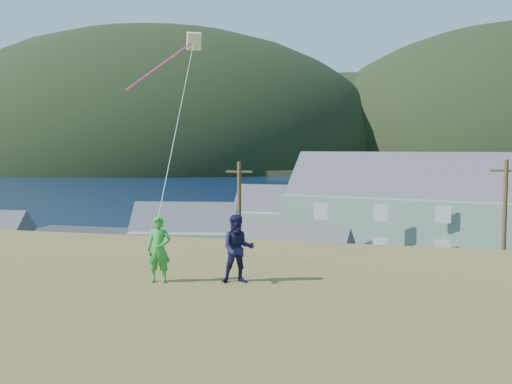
% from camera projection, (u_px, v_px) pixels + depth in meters
% --- Properties ---
extents(ground, '(900.00, 900.00, 0.00)m').
position_uv_depth(ground, '(245.00, 327.00, 32.97)').
color(ground, '#0A1638').
rests_on(ground, ground).
extents(grass_strip, '(110.00, 8.00, 0.10)m').
position_uv_depth(grass_strip, '(236.00, 337.00, 31.03)').
color(grass_strip, '#4C3D19').
rests_on(grass_strip, ground).
extents(waterfront_lot, '(72.00, 36.00, 0.12)m').
position_uv_depth(waterfront_lot, '(296.00, 266.00, 49.42)').
color(waterfront_lot, '#28282B').
rests_on(waterfront_lot, ground).
extents(wharf, '(26.00, 14.00, 0.90)m').
position_uv_depth(wharf, '(281.00, 225.00, 73.08)').
color(wharf, gray).
rests_on(wharf, ground).
extents(far_shore, '(900.00, 320.00, 2.00)m').
position_uv_depth(far_shore, '(383.00, 163.00, 352.22)').
color(far_shore, black).
rests_on(far_shore, ground).
extents(far_hills, '(760.00, 265.00, 143.00)m').
position_uv_depth(far_hills, '(451.00, 164.00, 294.62)').
color(far_hills, black).
rests_on(far_hills, ground).
extents(lodge, '(35.32, 16.91, 11.98)m').
position_uv_depth(lodge, '(475.00, 213.00, 50.27)').
color(lodge, slate).
rests_on(lodge, waterfront_lot).
extents(shed_palegreen_near, '(9.98, 7.14, 6.66)m').
position_uv_depth(shed_palegreen_near, '(184.00, 237.00, 49.77)').
color(shed_palegreen_near, slate).
rests_on(shed_palegreen_near, waterfront_lot).
extents(shed_white, '(8.68, 6.64, 6.21)m').
position_uv_depth(shed_white, '(290.00, 268.00, 37.75)').
color(shed_white, beige).
rests_on(shed_white, waterfront_lot).
extents(shed_palegreen_far, '(11.56, 6.91, 7.63)m').
position_uv_depth(shed_palegreen_far, '(287.00, 217.00, 61.22)').
color(shed_palegreen_far, gray).
rests_on(shed_palegreen_far, waterfront_lot).
extents(utility_poles, '(32.48, 0.24, 9.59)m').
position_uv_depth(utility_poles, '(238.00, 242.00, 34.27)').
color(utility_poles, '#47331E').
rests_on(utility_poles, waterfront_lot).
extents(parked_cars, '(20.68, 12.65, 1.57)m').
position_uv_depth(parked_cars, '(227.00, 244.00, 56.08)').
color(parked_cars, maroon).
rests_on(parked_cars, waterfront_lot).
extents(kite_flyer_green, '(0.61, 0.45, 1.54)m').
position_uv_depth(kite_flyer_green, '(159.00, 250.00, 13.26)').
color(kite_flyer_green, green).
rests_on(kite_flyer_green, hillside).
extents(kite_flyer_navy, '(0.93, 0.82, 1.59)m').
position_uv_depth(kite_flyer_navy, '(238.00, 249.00, 13.21)').
color(kite_flyer_navy, '#18153C').
rests_on(kite_flyer_navy, hillside).
extents(kite_rig, '(1.23, 3.17, 7.75)m').
position_uv_depth(kite_rig, '(189.00, 46.00, 18.41)').
color(kite_rig, beige).
rests_on(kite_rig, ground).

